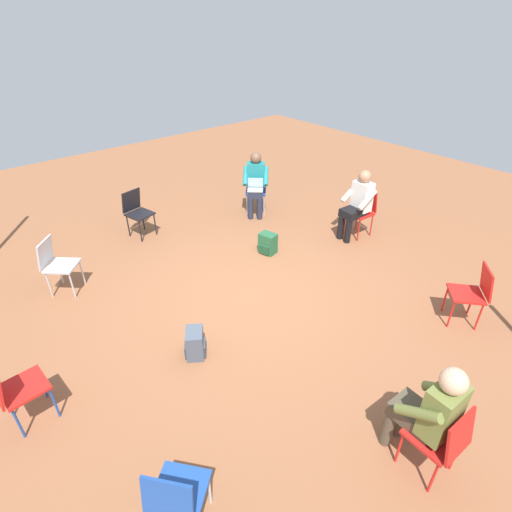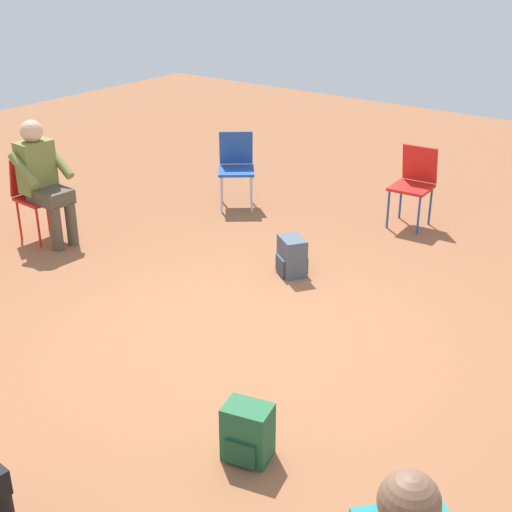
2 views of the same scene
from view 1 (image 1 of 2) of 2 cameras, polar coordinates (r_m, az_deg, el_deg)
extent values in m
plane|color=brown|center=(5.84, -0.84, -6.00)|extent=(16.70, 16.70, 0.00)
cube|color=red|center=(7.48, 14.56, 5.92)|extent=(0.43, 0.43, 0.03)
cylinder|color=red|center=(7.36, 14.45, 3.54)|extent=(0.02, 0.02, 0.42)
cylinder|color=red|center=(7.55, 12.52, 4.56)|extent=(0.02, 0.02, 0.42)
cylinder|color=red|center=(7.61, 16.13, 4.23)|extent=(0.02, 0.02, 0.42)
cylinder|color=red|center=(7.79, 14.23, 5.20)|extent=(0.02, 0.02, 0.42)
cube|color=red|center=(7.53, 15.74, 7.74)|extent=(0.12, 0.39, 0.40)
cube|color=#1E4799|center=(8.17, -0.02, 9.23)|extent=(0.57, 0.57, 0.03)
cylinder|color=#B7B7BC|center=(8.10, 1.14, 7.28)|extent=(0.02, 0.02, 0.42)
cylinder|color=#B7B7BC|center=(8.11, -1.28, 7.32)|extent=(0.02, 0.02, 0.42)
cylinder|color=#B7B7BC|center=(8.41, 1.20, 8.24)|extent=(0.02, 0.02, 0.42)
cylinder|color=#B7B7BC|center=(8.42, -1.14, 8.28)|extent=(0.02, 0.02, 0.42)
cube|color=#1E4799|center=(8.27, 0.04, 11.11)|extent=(0.34, 0.33, 0.40)
cube|color=red|center=(4.69, -30.21, -15.89)|extent=(0.42, 0.42, 0.03)
cylinder|color=#1E4799|center=(4.98, -28.23, -15.71)|extent=(0.02, 0.02, 0.42)
cylinder|color=#1E4799|center=(4.73, -26.82, -18.18)|extent=(0.02, 0.02, 0.42)
cylinder|color=#1E4799|center=(4.96, -31.98, -17.27)|extent=(0.02, 0.02, 0.42)
cylinder|color=#1E4799|center=(4.72, -30.81, -19.84)|extent=(0.02, 0.02, 0.42)
cube|color=#1E4799|center=(3.60, -10.80, -30.09)|extent=(0.56, 0.56, 0.03)
cylinder|color=#B7B7BC|center=(3.91, -12.10, -28.90)|extent=(0.02, 0.02, 0.42)
cylinder|color=#B7B7BC|center=(3.83, -6.66, -30.15)|extent=(0.02, 0.02, 0.42)
cube|color=#1E4799|center=(3.34, -12.55, -31.07)|extent=(0.31, 0.36, 0.40)
cube|color=black|center=(7.51, -16.26, 5.77)|extent=(0.48, 0.48, 0.03)
cylinder|color=black|center=(7.57, -14.21, 4.40)|extent=(0.02, 0.02, 0.42)
cylinder|color=black|center=(7.39, -16.19, 3.39)|extent=(0.02, 0.02, 0.42)
cylinder|color=black|center=(7.82, -15.83, 5.06)|extent=(0.02, 0.02, 0.42)
cylinder|color=black|center=(7.65, -17.78, 4.09)|extent=(0.02, 0.02, 0.42)
cube|color=black|center=(7.56, -17.41, 7.57)|extent=(0.39, 0.17, 0.40)
cube|color=#B7B7BC|center=(6.38, -25.96, -1.26)|extent=(0.57, 0.57, 0.03)
cylinder|color=#B7B7BC|center=(6.54, -23.57, -2.15)|extent=(0.02, 0.02, 0.42)
cylinder|color=#B7B7BC|center=(6.29, -24.76, -3.88)|extent=(0.02, 0.02, 0.42)
cylinder|color=#B7B7BC|center=(6.70, -26.19, -2.03)|extent=(0.02, 0.02, 0.42)
cylinder|color=#B7B7BC|center=(6.46, -27.45, -3.70)|extent=(0.02, 0.02, 0.42)
cube|color=#B7B7BC|center=(6.37, -27.91, 0.42)|extent=(0.33, 0.34, 0.40)
cube|color=red|center=(4.09, 23.94, -22.43)|extent=(0.42, 0.42, 0.03)
cylinder|color=red|center=(4.20, 19.78, -24.36)|extent=(0.02, 0.02, 0.42)
cylinder|color=red|center=(4.40, 22.55, -21.68)|extent=(0.02, 0.02, 0.42)
cylinder|color=red|center=(4.14, 23.98, -26.96)|extent=(0.02, 0.02, 0.42)
cylinder|color=red|center=(4.34, 26.56, -24.05)|extent=(0.02, 0.02, 0.42)
cube|color=red|center=(3.89, 27.16, -21.99)|extent=(0.39, 0.12, 0.40)
cube|color=red|center=(5.86, 27.81, -4.83)|extent=(0.56, 0.56, 0.03)
cylinder|color=red|center=(5.80, 26.08, -7.50)|extent=(0.02, 0.02, 0.42)
cylinder|color=red|center=(6.06, 25.38, -5.50)|extent=(0.02, 0.02, 0.42)
cylinder|color=red|center=(5.92, 29.23, -7.65)|extent=(0.02, 0.02, 0.42)
cylinder|color=red|center=(6.17, 28.40, -5.68)|extent=(0.02, 0.02, 0.42)
cube|color=red|center=(5.82, 30.09, -3.23)|extent=(0.35, 0.31, 0.40)
cylinder|color=#23283D|center=(7.93, 0.52, 6.82)|extent=(0.11, 0.11, 0.45)
cylinder|color=#23283D|center=(7.93, -0.78, 6.85)|extent=(0.11, 0.11, 0.45)
cube|color=#23283D|center=(7.97, -0.08, 9.20)|extent=(0.51, 0.51, 0.14)
cube|color=teal|center=(8.05, -0.02, 11.43)|extent=(0.40, 0.39, 0.52)
sphere|color=brown|center=(7.93, -0.02, 13.86)|extent=(0.22, 0.22, 0.22)
cylinder|color=teal|center=(7.94, 1.42, 11.33)|extent=(0.34, 0.35, 0.31)
cylinder|color=teal|center=(7.96, -1.52, 11.37)|extent=(0.34, 0.35, 0.31)
cube|color=#9EA0A5|center=(7.84, -0.12, 9.42)|extent=(0.37, 0.37, 0.02)
cube|color=#B2D1F2|center=(7.90, -0.08, 10.45)|extent=(0.25, 0.24, 0.20)
cylinder|color=#4C4233|center=(4.28, 18.34, -22.18)|extent=(0.11, 0.11, 0.45)
cylinder|color=#4C4233|center=(4.38, 19.85, -20.83)|extent=(0.11, 0.11, 0.45)
cube|color=#4C4233|center=(4.07, 21.84, -20.36)|extent=(0.33, 0.44, 0.14)
cube|color=olive|center=(3.84, 25.08, -19.42)|extent=(0.35, 0.24, 0.52)
sphere|color=#DBAD89|center=(3.58, 26.41, -15.73)|extent=(0.22, 0.22, 0.22)
cylinder|color=olive|center=(3.71, 22.13, -20.08)|extent=(0.11, 0.40, 0.31)
cylinder|color=olive|center=(3.97, 25.44, -16.80)|extent=(0.11, 0.40, 0.31)
cylinder|color=black|center=(7.27, 13.02, 3.50)|extent=(0.11, 0.11, 0.45)
cylinder|color=black|center=(7.37, 12.00, 4.05)|extent=(0.11, 0.11, 0.45)
cube|color=black|center=(7.31, 13.66, 6.09)|extent=(0.44, 0.33, 0.14)
cube|color=silver|center=(7.34, 14.91, 8.27)|extent=(0.24, 0.36, 0.52)
sphere|color=#A87A5B|center=(7.21, 15.31, 10.87)|extent=(0.22, 0.22, 0.22)
cylinder|color=silver|center=(7.15, 15.62, 7.73)|extent=(0.40, 0.12, 0.31)
cylinder|color=silver|center=(7.38, 13.25, 8.83)|extent=(0.40, 0.12, 0.31)
cube|color=#235B38|center=(6.80, 1.70, 1.83)|extent=(0.26, 0.32, 0.36)
cube|color=#1C492C|center=(6.84, 1.69, 1.24)|extent=(0.29, 0.25, 0.16)
cube|color=#475160|center=(4.93, -8.71, -12.20)|extent=(0.32, 0.34, 0.36)
cube|color=#39414D|center=(4.99, -8.63, -12.87)|extent=(0.32, 0.30, 0.16)
camera|label=2|loc=(9.30, 6.34, 27.39)|focal=50.00mm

